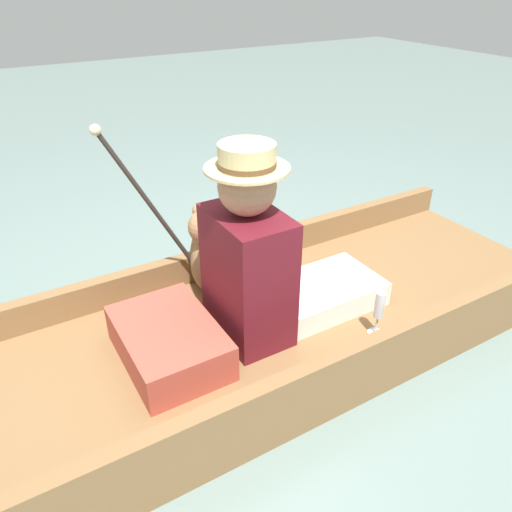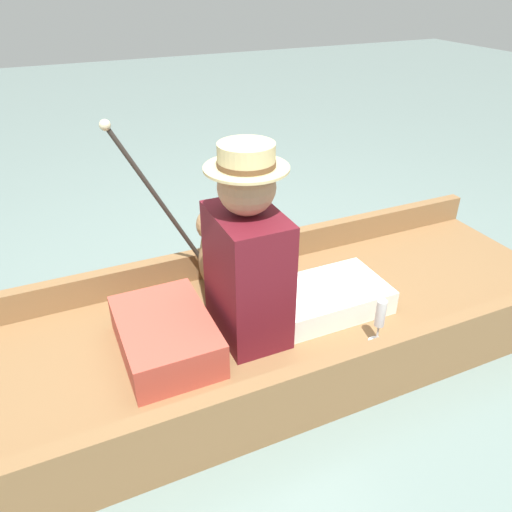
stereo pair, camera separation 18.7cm
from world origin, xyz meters
The scene contains 7 objects.
ground_plane centered at (0.00, 0.00, 0.00)m, with size 16.00×16.00×0.00m, color slate.
punt_boat centered at (0.00, 0.00, 0.09)m, with size 0.97×2.90×0.29m.
seat_cushion centered at (0.02, -0.46, 0.23)m, with size 0.49×0.34×0.16m.
seated_person centered at (0.03, -0.03, 0.45)m, with size 0.36×0.79×0.80m.
teddy_bear centered at (-0.33, -0.12, 0.35)m, with size 0.30×0.17×0.43m.
wine_glass centered at (0.32, 0.33, 0.28)m, with size 0.07×0.07×0.21m.
walking_cane centered at (-0.38, -0.35, 0.63)m, with size 0.04×0.44×0.83m.
Camera 2 is at (1.55, -0.76, 1.48)m, focal length 35.00 mm.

